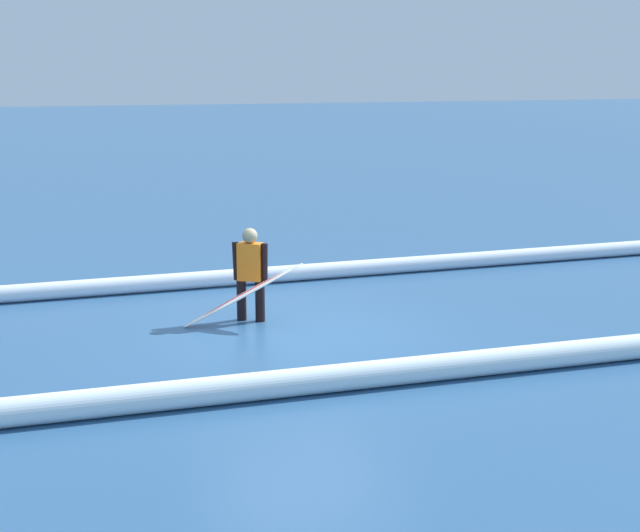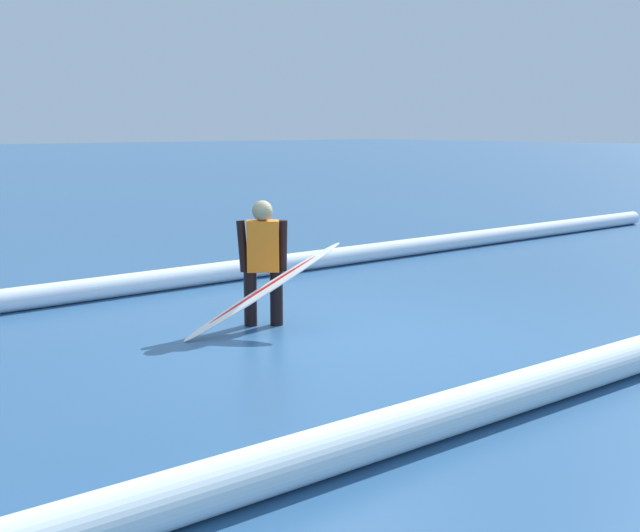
# 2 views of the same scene
# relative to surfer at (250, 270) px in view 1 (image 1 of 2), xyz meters

# --- Properties ---
(ground_plane) EXTENTS (194.17, 194.17, 0.00)m
(ground_plane) POSITION_rel_surfer_xyz_m (-0.42, 0.90, -0.75)
(ground_plane) COLOR #2C5581
(surfer) EXTENTS (0.44, 0.39, 1.35)m
(surfer) POSITION_rel_surfer_xyz_m (0.00, 0.00, 0.00)
(surfer) COLOR black
(surfer) RESTS_ON ground_plane
(surfboard) EXTENTS (1.71, 0.83, 0.95)m
(surfboard) POSITION_rel_surfer_xyz_m (0.21, 0.28, -0.30)
(surfboard) COLOR white
(surfboard) RESTS_ON ground_plane
(wave_crest_foreground) EXTENTS (25.29, 1.63, 0.28)m
(wave_crest_foreground) POSITION_rel_surfer_xyz_m (1.06, -2.39, -0.61)
(wave_crest_foreground) COLOR white
(wave_crest_foreground) RESTS_ON ground_plane
(wave_crest_midground) EXTENTS (19.45, 1.85, 0.31)m
(wave_crest_midground) POSITION_rel_surfer_xyz_m (-2.99, 3.58, -0.59)
(wave_crest_midground) COLOR white
(wave_crest_midground) RESTS_ON ground_plane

